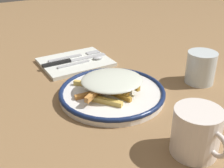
{
  "coord_description": "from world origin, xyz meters",
  "views": [
    {
      "loc": [
        0.54,
        -0.3,
        0.36
      ],
      "look_at": [
        0.0,
        0.0,
        0.04
      ],
      "focal_mm": 45.71,
      "sensor_mm": 36.0,
      "label": 1
    }
  ],
  "objects": [
    {
      "name": "ground_plane",
      "position": [
        0.0,
        0.0,
        0.0
      ],
      "size": [
        2.6,
        2.6,
        0.0
      ],
      "primitive_type": "plane",
      "color": "olive"
    },
    {
      "name": "fork",
      "position": [
        -0.27,
        0.01,
        0.01
      ],
      "size": [
        0.02,
        0.18,
        0.0
      ],
      "color": "silver",
      "rests_on": "napkin"
    },
    {
      "name": "spoon",
      "position": [
        -0.21,
        0.03,
        0.01
      ],
      "size": [
        0.02,
        0.15,
        0.01
      ],
      "color": "silver",
      "rests_on": "napkin"
    },
    {
      "name": "coffee_mug",
      "position": [
        0.25,
        0.03,
        0.05
      ],
      "size": [
        0.12,
        0.09,
        0.09
      ],
      "color": "white",
      "rests_on": "ground_plane"
    },
    {
      "name": "fries_heap",
      "position": [
        -0.0,
        -0.0,
        0.04
      ],
      "size": [
        0.17,
        0.19,
        0.04
      ],
      "color": "orange",
      "rests_on": "plate"
    },
    {
      "name": "napkin",
      "position": [
        -0.24,
        -0.0,
        0.01
      ],
      "size": [
        0.17,
        0.21,
        0.01
      ],
      "primitive_type": "cube",
      "rotation": [
        0.0,
        0.0,
        0.03
      ],
      "color": "silver",
      "rests_on": "ground_plane"
    },
    {
      "name": "water_glass",
      "position": [
        0.04,
        0.25,
        0.04
      ],
      "size": [
        0.08,
        0.08,
        0.09
      ],
      "primitive_type": "cylinder",
      "color": "silver",
      "rests_on": "ground_plane"
    },
    {
      "name": "plate",
      "position": [
        0.0,
        0.0,
        0.01
      ],
      "size": [
        0.26,
        0.26,
        0.02
      ],
      "color": "white",
      "rests_on": "ground_plane"
    },
    {
      "name": "knife",
      "position": [
        -0.24,
        -0.02,
        0.01
      ],
      "size": [
        0.02,
        0.21,
        0.01
      ],
      "color": "black",
      "rests_on": "napkin"
    }
  ]
}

